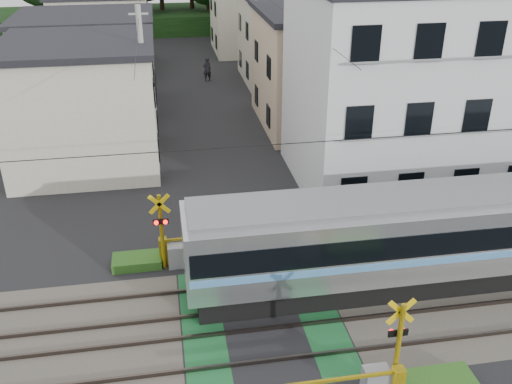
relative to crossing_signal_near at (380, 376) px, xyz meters
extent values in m
plane|color=black|center=(-2.59, 3.65, -0.71)|extent=(120.00, 120.00, 0.00)
cube|color=#47423A|center=(-2.59, 3.65, -0.71)|extent=(120.00, 6.00, 0.00)
cube|color=black|center=(-2.59, 3.65, -0.71)|extent=(5.20, 120.00, 0.00)
cube|color=#145126|center=(-4.49, 3.65, -0.70)|extent=(1.30, 6.00, 0.00)
cube|color=#145126|center=(-0.69, 3.65, -0.70)|extent=(1.30, 6.00, 0.00)
cube|color=#3F3833|center=(-2.59, 1.75, -0.64)|extent=(120.00, 0.08, 0.14)
cube|color=#3F3833|center=(-2.59, 3.15, -0.64)|extent=(120.00, 0.08, 0.14)
cube|color=#3F3833|center=(-2.59, 4.15, -0.64)|extent=(120.00, 0.08, 0.14)
cube|color=#3F3833|center=(-2.59, 5.55, -0.64)|extent=(120.00, 0.08, 0.14)
cube|color=black|center=(3.55, 4.85, -0.29)|extent=(16.25, 2.24, 0.85)
cube|color=black|center=(-2.38, 4.85, -0.43)|extent=(2.26, 2.07, 0.56)
cube|color=silver|center=(3.55, 4.85, 1.36)|extent=(16.92, 2.63, 2.44)
cube|color=black|center=(3.55, 4.85, 1.65)|extent=(16.65, 2.67, 0.83)
cube|color=#518ECC|center=(3.55, 4.85, 1.02)|extent=(16.75, 2.66, 0.26)
cube|color=slate|center=(3.55, 4.85, 2.69)|extent=(16.59, 2.16, 0.23)
cube|color=black|center=(-4.86, 4.85, 1.72)|extent=(0.10, 2.26, 1.47)
cylinder|color=yellow|center=(0.41, 0.05, 0.79)|extent=(0.14, 0.14, 3.00)
cube|color=yellow|center=(0.41, 0.15, 1.99)|extent=(0.77, 0.05, 0.77)
cube|color=yellow|center=(0.41, 0.15, 1.99)|extent=(0.77, 0.05, 0.77)
cube|color=black|center=(0.41, 0.15, 1.29)|extent=(0.55, 0.05, 0.20)
sphere|color=#FF0C07|center=(0.25, 0.21, 1.29)|extent=(0.16, 0.16, 0.16)
sphere|color=#FF0C07|center=(0.57, 0.21, 1.29)|extent=(0.16, 0.16, 0.16)
cube|color=gray|center=(-0.09, 0.05, -0.26)|extent=(0.70, 0.50, 0.90)
cube|color=yellow|center=(0.41, -0.20, -0.16)|extent=(0.30, 0.30, 1.10)
cube|color=yellow|center=(-1.84, -0.20, 0.29)|extent=(4.20, 0.08, 0.08)
cylinder|color=yellow|center=(-5.59, 7.25, 0.79)|extent=(0.14, 0.14, 3.00)
cube|color=yellow|center=(-5.59, 7.15, 1.99)|extent=(0.77, 0.05, 0.77)
cube|color=yellow|center=(-5.59, 7.15, 1.99)|extent=(0.77, 0.05, 0.77)
cube|color=black|center=(-5.59, 7.15, 1.29)|extent=(0.55, 0.05, 0.20)
sphere|color=#FF0C07|center=(-5.75, 7.09, 1.29)|extent=(0.16, 0.16, 0.16)
sphere|color=#FF0C07|center=(-5.43, 7.09, 1.29)|extent=(0.16, 0.16, 0.16)
cube|color=gray|center=(-5.09, 7.25, -0.26)|extent=(0.70, 0.50, 0.90)
cube|color=yellow|center=(-5.59, 7.50, -0.16)|extent=(0.30, 0.30, 1.10)
cube|color=yellow|center=(-3.34, 7.50, 0.29)|extent=(4.20, 0.08, 0.08)
cube|color=silver|center=(5.91, 13.15, 3.79)|extent=(10.00, 8.00, 9.00)
cube|color=black|center=(2.21, 9.12, 0.79)|extent=(1.10, 0.06, 1.40)
cube|color=black|center=(4.66, 9.12, 0.79)|extent=(1.10, 0.06, 1.40)
cube|color=black|center=(7.11, 9.12, 0.79)|extent=(1.10, 0.06, 1.40)
cube|color=gray|center=(5.91, 8.90, 0.19)|extent=(9.00, 0.06, 0.08)
cube|color=black|center=(2.21, 9.12, 3.79)|extent=(1.10, 0.06, 1.40)
cube|color=black|center=(4.66, 9.12, 3.79)|extent=(1.10, 0.06, 1.40)
cube|color=black|center=(7.11, 9.12, 3.79)|extent=(1.10, 0.06, 1.40)
cube|color=gray|center=(5.91, 8.90, 3.19)|extent=(9.00, 0.06, 0.08)
cube|color=black|center=(2.21, 9.12, 6.79)|extent=(1.10, 0.06, 1.40)
cube|color=black|center=(4.66, 9.12, 6.79)|extent=(1.10, 0.06, 1.40)
cube|color=black|center=(7.11, 9.12, 6.79)|extent=(1.10, 0.06, 1.40)
cube|color=gray|center=(5.91, 8.90, 6.19)|extent=(9.00, 0.06, 0.08)
cube|color=beige|center=(-9.09, 17.65, 2.29)|extent=(7.00, 7.00, 6.00)
cube|color=black|center=(-9.09, 17.65, 5.44)|extent=(7.35, 7.35, 0.30)
cube|color=black|center=(-5.56, 15.90, 0.59)|extent=(0.06, 1.00, 1.20)
cube|color=black|center=(-5.56, 19.40, 0.59)|extent=(0.06, 1.00, 1.20)
cube|color=black|center=(-5.56, 15.90, 3.39)|extent=(0.06, 1.00, 1.20)
cube|color=black|center=(-5.56, 19.40, 3.39)|extent=(0.06, 1.00, 1.20)
cube|color=#CCB090|center=(4.21, 21.65, 2.54)|extent=(7.00, 8.00, 6.50)
cube|color=black|center=(4.21, 21.65, 5.94)|extent=(7.35, 8.40, 0.30)
cube|color=black|center=(0.68, 19.65, 0.59)|extent=(0.06, 1.00, 1.20)
cube|color=black|center=(0.68, 23.65, 0.59)|extent=(0.06, 1.00, 1.20)
cube|color=black|center=(0.68, 19.65, 3.39)|extent=(0.06, 1.00, 1.20)
cube|color=black|center=(0.68, 23.65, 3.39)|extent=(0.06, 1.00, 1.20)
cube|color=#A9ABAE|center=(-9.59, 26.65, 2.19)|extent=(8.00, 7.00, 5.80)
cube|color=black|center=(-9.59, 26.65, 5.24)|extent=(8.40, 7.35, 0.30)
cube|color=black|center=(-5.56, 24.90, 0.59)|extent=(0.06, 1.00, 1.20)
cube|color=black|center=(-5.56, 28.40, 0.59)|extent=(0.06, 1.00, 1.20)
cube|color=black|center=(-5.56, 24.90, 3.39)|extent=(0.06, 1.00, 1.20)
cube|color=black|center=(-5.56, 28.40, 3.39)|extent=(0.06, 1.00, 1.20)
cube|color=beige|center=(4.61, 31.65, 2.39)|extent=(7.00, 7.00, 6.20)
cube|color=black|center=(1.08, 29.90, 0.59)|extent=(0.06, 1.00, 1.20)
cube|color=black|center=(1.08, 33.40, 0.59)|extent=(0.06, 1.00, 1.20)
cube|color=black|center=(1.08, 29.90, 3.39)|extent=(0.06, 1.00, 1.20)
cube|color=black|center=(1.08, 33.40, 3.39)|extent=(0.06, 1.00, 1.20)
cube|color=beige|center=(-9.39, 36.65, 2.29)|extent=(7.00, 8.00, 6.00)
cube|color=black|center=(-5.86, 34.65, 0.59)|extent=(0.06, 1.00, 1.20)
cube|color=black|center=(-5.86, 38.65, 0.59)|extent=(0.06, 1.00, 1.20)
cube|color=black|center=(-5.86, 34.65, 3.39)|extent=(0.06, 1.00, 1.20)
cube|color=black|center=(-5.86, 38.65, 3.39)|extent=(0.06, 1.00, 1.20)
cube|color=beige|center=(3.91, 41.65, 2.49)|extent=(8.00, 7.00, 6.40)
cube|color=black|center=(-0.12, 39.90, 0.59)|extent=(0.06, 1.00, 1.20)
cube|color=black|center=(-0.12, 43.40, 0.59)|extent=(0.06, 1.00, 1.20)
cube|color=black|center=(-0.12, 39.90, 3.39)|extent=(0.06, 1.00, 1.20)
cube|color=black|center=(-0.12, 43.40, 3.39)|extent=(0.06, 1.00, 1.20)
cube|color=#153411|center=(-2.59, 53.65, 0.29)|extent=(40.00, 10.00, 2.00)
cylinder|color=#332114|center=(-15.83, 51.09, 1.77)|extent=(0.50, 0.50, 4.96)
cylinder|color=#332114|center=(-14.79, 52.03, 1.35)|extent=(0.50, 0.50, 4.12)
cylinder|color=#332114|center=(-12.02, 52.27, 2.04)|extent=(0.50, 0.50, 5.50)
cylinder|color=#332114|center=(-8.95, 53.56, 1.64)|extent=(0.50, 0.50, 4.70)
cylinder|color=#332114|center=(-6.15, 51.75, 1.95)|extent=(0.50, 0.50, 5.33)
cylinder|color=#332114|center=(-4.42, 53.86, 1.97)|extent=(0.50, 0.50, 5.36)
cylinder|color=#332114|center=(-1.18, 54.34, 2.02)|extent=(0.50, 0.50, 5.46)
cylinder|color=#332114|center=(0.48, 52.59, 1.41)|extent=(0.50, 0.50, 4.24)
cylinder|color=#332114|center=(3.71, 50.39, 1.63)|extent=(0.50, 0.50, 4.68)
cylinder|color=#332114|center=(6.04, 50.07, 1.88)|extent=(0.50, 0.50, 5.19)
cylinder|color=#332114|center=(8.39, 49.55, 2.28)|extent=(0.50, 0.50, 5.97)
cylinder|color=#332114|center=(12.00, 51.75, 2.00)|extent=(0.50, 0.50, 5.43)
cube|color=black|center=(3.41, 4.85, 4.89)|extent=(60.00, 0.02, 0.02)
cylinder|color=#A5A5A0|center=(-5.99, 16.65, 3.29)|extent=(0.26, 0.26, 8.00)
cube|color=#A5A5A0|center=(-5.99, 16.65, 6.89)|extent=(0.90, 0.08, 0.08)
cylinder|color=#A5A5A0|center=(1.01, 25.65, 3.29)|extent=(0.26, 0.26, 8.00)
cylinder|color=#A5A5A0|center=(-5.99, 37.65, 3.29)|extent=(0.26, 0.26, 8.00)
imported|color=#232129|center=(-1.66, 32.14, 0.21)|extent=(0.77, 0.62, 1.84)
cube|color=#2D5E1E|center=(-6.59, 7.55, -0.53)|extent=(1.80, 1.00, 0.36)
cube|color=#2D5E1E|center=(2.01, 6.85, -0.56)|extent=(1.50, 0.90, 0.30)
camera|label=1|loc=(-5.22, -10.70, 11.28)|focal=40.00mm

